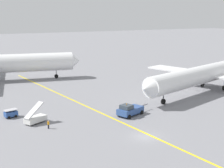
# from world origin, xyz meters

# --- Properties ---
(ground_plane) EXTENTS (600.00, 600.00, 0.00)m
(ground_plane) POSITION_xyz_m (0.00, 0.00, 0.00)
(ground_plane) COLOR gray
(taxiway_stripe) EXTENTS (16.02, 119.06, 0.01)m
(taxiway_stripe) POSITION_xyz_m (-0.04, 10.00, 0.00)
(taxiway_stripe) COLOR yellow
(taxiway_stripe) RESTS_ON ground
(airliner_being_pushed) EXTENTS (55.13, 41.55, 15.18)m
(airliner_being_pushed) POSITION_xyz_m (35.46, 22.79, 4.75)
(airliner_being_pushed) COLOR white
(airliner_being_pushed) RESTS_ON ground
(pushback_tug) EXTENTS (9.14, 4.84, 2.88)m
(pushback_tug) POSITION_xyz_m (3.85, 12.11, 1.22)
(pushback_tug) COLOR #2D4C8C
(pushback_tug) RESTS_ON ground
(gse_stair_truck_yellow) EXTENTS (4.92, 3.84, 4.06)m
(gse_stair_truck_yellow) POSITION_xyz_m (-15.36, 16.27, 1.03)
(gse_stair_truck_yellow) COLOR silver
(gse_stair_truck_yellow) RESTS_ON ground
(gse_baggage_cart_near_cluster) EXTENTS (3.02, 2.16, 1.71)m
(gse_baggage_cart_near_cluster) POSITION_xyz_m (-19.04, 22.21, 0.86)
(gse_baggage_cart_near_cluster) COLOR #2D5199
(gse_baggage_cart_near_cluster) RESTS_ON ground
(ground_crew_marshaller_foreground) EXTENTS (0.36, 0.50, 1.61)m
(ground_crew_marshaller_foreground) POSITION_xyz_m (-13.99, 11.93, 0.83)
(ground_crew_marshaller_foreground) COLOR black
(ground_crew_marshaller_foreground) RESTS_ON ground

